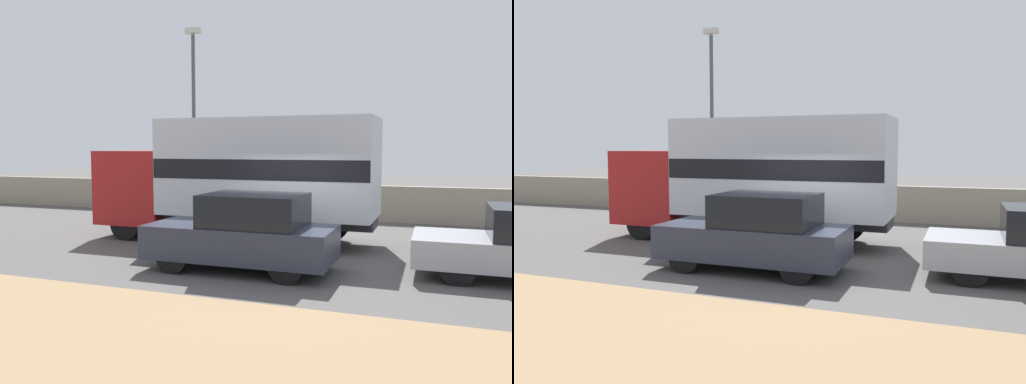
# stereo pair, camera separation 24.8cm
# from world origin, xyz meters

# --- Properties ---
(ground_plane) EXTENTS (80.00, 80.00, 0.00)m
(ground_plane) POSITION_xyz_m (0.00, 0.00, 0.00)
(ground_plane) COLOR #514F4C
(dirt_shoulder_foreground) EXTENTS (60.00, 5.36, 0.04)m
(dirt_shoulder_foreground) POSITION_xyz_m (0.00, -5.16, 0.02)
(dirt_shoulder_foreground) COLOR #937551
(dirt_shoulder_foreground) RESTS_ON ground_plane
(stone_wall_backdrop) EXTENTS (60.00, 0.35, 1.27)m
(stone_wall_backdrop) POSITION_xyz_m (0.00, 7.95, 0.64)
(stone_wall_backdrop) COLOR gray
(stone_wall_backdrop) RESTS_ON ground_plane
(street_lamp) EXTENTS (0.56, 0.28, 7.13)m
(street_lamp) POSITION_xyz_m (-5.57, 7.31, 4.12)
(street_lamp) COLOR #4C4C51
(street_lamp) RESTS_ON ground_plane
(box_truck) EXTENTS (7.83, 2.32, 3.38)m
(box_truck) POSITION_xyz_m (-1.74, 2.78, 1.88)
(box_truck) COLOR maroon
(box_truck) RESTS_ON ground_plane
(car_hatchback) EXTENTS (3.97, 1.72, 1.65)m
(car_hatchback) POSITION_xyz_m (-0.50, -0.32, 0.81)
(car_hatchback) COLOR #282D3D
(car_hatchback) RESTS_ON ground_plane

